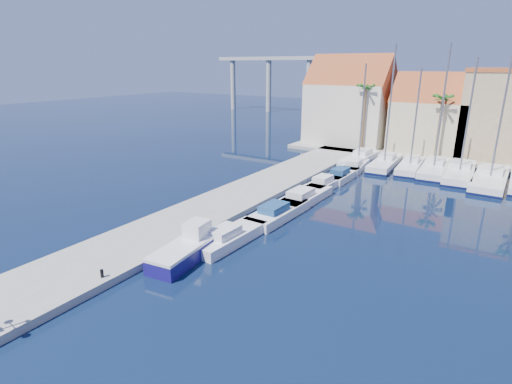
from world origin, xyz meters
TOP-DOWN VIEW (x-y plane):
  - ground at (0.00, 0.00)m, footprint 260.00×260.00m
  - quay_west at (-9.00, 13.50)m, footprint 6.00×77.00m
  - shore_north at (10.00, 48.00)m, footprint 54.00×16.00m
  - bollard at (-6.60, -1.56)m, footprint 0.20×0.20m
  - fishing_boat at (-4.76, 3.86)m, footprint 2.84×6.47m
  - motorboat_west_0 at (-3.82, 7.12)m, footprint 2.38×6.74m
  - motorboat_west_1 at (-3.39, 13.37)m, footprint 2.54×7.28m
  - motorboat_west_2 at (-3.37, 18.21)m, footprint 2.61×7.52m
  - motorboat_west_3 at (-3.56, 23.63)m, footprint 2.40×6.47m
  - motorboat_west_4 at (-3.30, 27.71)m, footprint 2.13×6.55m
  - motorboat_west_5 at (-3.53, 32.56)m, footprint 2.78×6.93m
  - sailboat_0 at (-4.29, 36.68)m, footprint 2.81×9.52m
  - sailboat_1 at (-0.76, 35.88)m, footprint 3.05×9.75m
  - sailboat_2 at (2.26, 36.07)m, footprint 2.99×9.05m
  - sailboat_3 at (4.91, 36.41)m, footprint 3.23×10.31m
  - sailboat_4 at (7.73, 36.13)m, footprint 3.52×11.26m
  - sailboat_5 at (10.88, 35.04)m, footprint 3.38×12.04m
  - building_0 at (-10.00, 47.00)m, footprint 12.30×9.00m
  - building_1 at (2.00, 47.00)m, footprint 10.30×8.00m
  - palm_0 at (-6.00, 42.00)m, footprint 2.60×2.60m
  - palm_1 at (4.00, 42.00)m, footprint 2.60×2.60m
  - viaduct at (-39.07, 82.00)m, footprint 48.00×2.20m

SIDE VIEW (x-z plane):
  - ground at x=0.00m, z-range 0.00..0.00m
  - quay_west at x=-9.00m, z-range 0.00..0.50m
  - shore_north at x=10.00m, z-range 0.00..0.50m
  - motorboat_west_1 at x=-3.39m, z-range -0.19..1.21m
  - motorboat_west_2 at x=-3.37m, z-range -0.19..1.21m
  - motorboat_west_4 at x=-3.30m, z-range -0.19..1.21m
  - motorboat_west_5 at x=-3.53m, z-range -0.19..1.21m
  - motorboat_west_0 at x=-3.82m, z-range -0.19..1.21m
  - motorboat_west_3 at x=-3.56m, z-range -0.19..1.21m
  - sailboat_5 at x=10.88m, z-range -6.33..7.47m
  - sailboat_4 at x=7.73m, z-range -5.99..7.15m
  - sailboat_0 at x=-4.29m, z-range -5.67..6.86m
  - sailboat_2 at x=2.26m, z-range -5.43..6.63m
  - sailboat_3 at x=4.91m, z-range -6.69..7.91m
  - sailboat_1 at x=-0.76m, z-range -6.71..7.95m
  - fishing_boat at x=-4.76m, z-range -0.37..1.82m
  - bollard at x=-6.60m, z-range 0.50..0.99m
  - building_1 at x=2.00m, z-range -0.20..10.80m
  - building_0 at x=-10.00m, z-range -0.23..13.27m
  - palm_1 at x=4.00m, z-range 3.56..12.71m
  - palm_0 at x=-6.00m, z-range 4.00..14.15m
  - viaduct at x=-39.07m, z-range 3.02..17.47m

